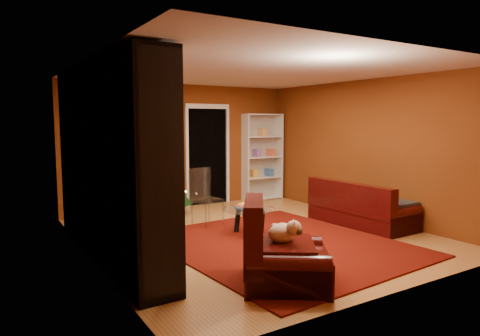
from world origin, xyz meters
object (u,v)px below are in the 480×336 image
christmas_tree (166,171)px  armchair (287,251)px  sofa (362,202)px  media_unit (109,163)px  gift_box_teal (114,217)px  gift_box_green (143,209)px  coffee_table (249,221)px  acrylic_chair (207,200)px  rug (280,244)px  dog (282,233)px  white_bookshelf (262,157)px

christmas_tree → armchair: christmas_tree is taller
armchair → sofa: sofa is taller
christmas_tree → media_unit: bearing=-126.8°
gift_box_teal → gift_box_green: (0.68, 0.42, -0.02)m
coffee_table → acrylic_chair: size_ratio=0.93×
rug → armchair: 1.61m
christmas_tree → gift_box_green: size_ratio=6.21×
armchair → dog: (-0.01, 0.07, 0.19)m
dog → sofa: size_ratio=0.22×
armchair → coffee_table: (0.80, 2.02, -0.17)m
gift_box_teal → white_bookshelf: bearing=11.8°
gift_box_teal → gift_box_green: 0.80m
christmas_tree → gift_box_teal: christmas_tree is taller
gift_box_teal → coffee_table: 2.43m
gift_box_green → acrylic_chair: bearing=-61.4°
dog → acrylic_chair: acrylic_chair is taller
media_unit → sofa: (4.29, -0.36, -0.88)m
media_unit → gift_box_teal: size_ratio=10.51×
rug → acrylic_chair: bearing=103.5°
gift_box_green → gift_box_teal: bearing=-148.5°
christmas_tree → coffee_table: 2.27m
gift_box_teal → coffee_table: coffee_table is taller
coffee_table → rug: bearing=-83.6°
media_unit → armchair: (1.42, -1.90, -0.89)m
christmas_tree → dog: 4.07m
coffee_table → media_unit: bearing=-177.0°
christmas_tree → rug: bearing=-77.0°
rug → coffee_table: bearing=96.4°
gift_box_green → sofa: bearing=-40.6°
rug → dog: 1.62m
rug → christmas_tree: 3.03m
media_unit → gift_box_teal: (0.53, 1.86, -1.12)m
christmas_tree → coffee_table: bearing=-74.8°
christmas_tree → gift_box_green: christmas_tree is taller
acrylic_chair → armchair: bearing=-111.7°
rug → coffee_table: 0.77m
white_bookshelf → christmas_tree: bearing=-168.6°
rug → white_bookshelf: bearing=59.5°
sofa → coffee_table: 2.13m
media_unit → acrylic_chair: media_unit is taller
rug → gift_box_teal: size_ratio=11.38×
gift_box_green → acrylic_chair: (0.71, -1.30, 0.31)m
gift_box_teal → white_bookshelf: white_bookshelf is taller
media_unit → christmas_tree: (1.66, 2.22, -0.42)m
gift_box_green → christmas_tree: bearing=-8.5°
sofa → christmas_tree: bearing=44.2°
gift_box_teal → sofa: size_ratio=0.17×
sofa → white_bookshelf: bearing=-0.1°
gift_box_teal → coffee_table: size_ratio=0.38×
acrylic_chair → christmas_tree: bearing=90.4°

